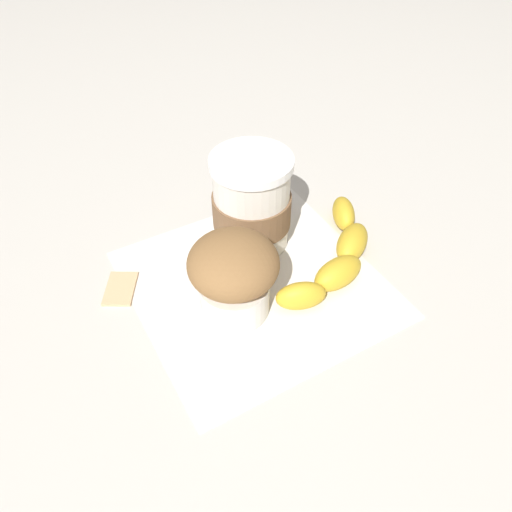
{
  "coord_description": "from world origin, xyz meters",
  "views": [
    {
      "loc": [
        0.31,
        -0.23,
        0.42
      ],
      "look_at": [
        0.0,
        0.0,
        0.04
      ],
      "focal_mm": 35.0,
      "sensor_mm": 36.0,
      "label": 1
    }
  ],
  "objects_px": {
    "muffin": "(234,274)",
    "banana": "(337,255)",
    "sugar_packet": "(120,288)",
    "coffee_cup": "(252,204)"
  },
  "relations": [
    {
      "from": "banana",
      "to": "muffin",
      "type": "bearing_deg",
      "value": -97.07
    },
    {
      "from": "coffee_cup",
      "to": "sugar_packet",
      "type": "xyz_separation_m",
      "value": [
        -0.02,
        -0.17,
        -0.05
      ]
    },
    {
      "from": "muffin",
      "to": "banana",
      "type": "height_order",
      "value": "muffin"
    },
    {
      "from": "banana",
      "to": "sugar_packet",
      "type": "relative_size",
      "value": 3.8
    },
    {
      "from": "coffee_cup",
      "to": "muffin",
      "type": "bearing_deg",
      "value": -45.58
    },
    {
      "from": "coffee_cup",
      "to": "muffin",
      "type": "relative_size",
      "value": 1.23
    },
    {
      "from": "coffee_cup",
      "to": "sugar_packet",
      "type": "relative_size",
      "value": 2.36
    },
    {
      "from": "banana",
      "to": "sugar_packet",
      "type": "xyz_separation_m",
      "value": [
        -0.12,
        -0.22,
        -0.01
      ]
    },
    {
      "from": "banana",
      "to": "sugar_packet",
      "type": "bearing_deg",
      "value": -117.83
    },
    {
      "from": "coffee_cup",
      "to": "banana",
      "type": "xyz_separation_m",
      "value": [
        0.09,
        0.05,
        -0.04
      ]
    }
  ]
}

